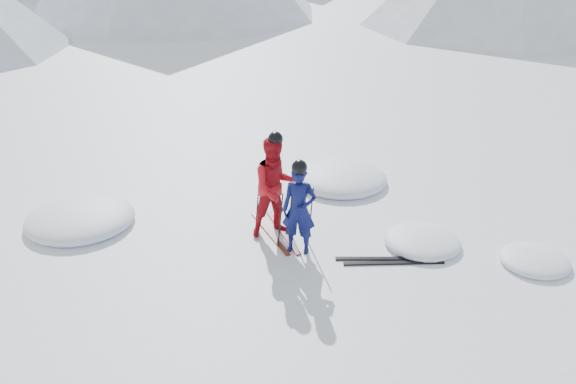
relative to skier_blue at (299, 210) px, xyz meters
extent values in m
plane|color=white|center=(1.36, -0.41, -0.80)|extent=(160.00, 160.00, 0.00)
imported|color=#0C114B|center=(0.00, 0.00, 0.00)|extent=(0.68, 0.56, 1.60)
imported|color=#B00E17|center=(-0.31, 0.67, 0.13)|extent=(1.04, 0.89, 1.86)
cylinder|color=black|center=(-0.30, 0.15, -0.27)|extent=(0.11, 0.08, 1.06)
cylinder|color=black|center=(0.25, 0.25, -0.27)|extent=(0.11, 0.07, 1.06)
cylinder|color=black|center=(-0.61, 0.92, -0.18)|extent=(0.12, 0.10, 1.24)
cylinder|color=black|center=(-0.01, 0.82, -0.18)|extent=(0.12, 0.09, 1.24)
cube|color=black|center=(-0.43, 0.67, -0.78)|extent=(0.52, 1.67, 0.03)
cube|color=black|center=(-0.19, 0.67, -0.78)|extent=(0.41, 1.69, 0.03)
cube|color=black|center=(1.41, -0.51, -0.78)|extent=(1.69, 0.34, 0.03)
cube|color=black|center=(1.51, -0.66, -0.78)|extent=(1.70, 0.28, 0.03)
ellipsoid|color=white|center=(-3.91, 1.60, -0.80)|extent=(2.03, 2.03, 0.45)
ellipsoid|color=white|center=(2.20, -0.12, -0.80)|extent=(1.35, 1.35, 0.30)
ellipsoid|color=white|center=(1.37, 2.70, -0.80)|extent=(2.00, 2.00, 0.44)
ellipsoid|color=white|center=(3.85, -1.00, -0.80)|extent=(1.16, 1.16, 0.25)
camera|label=1|loc=(-1.54, -9.00, 4.69)|focal=38.00mm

